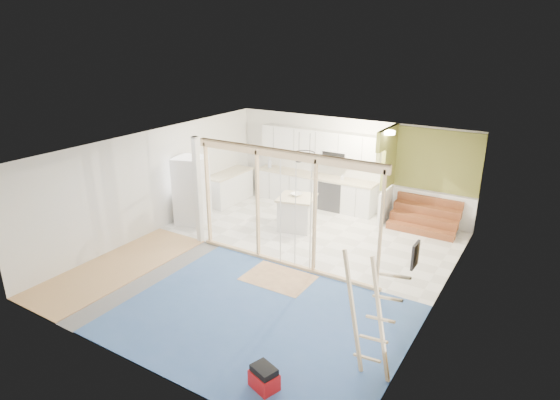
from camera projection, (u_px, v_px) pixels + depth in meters
The scene contains 17 objects.
room at pixel (273, 207), 9.98m from camera, with size 7.01×8.01×2.61m.
floor_overlays at pixel (278, 261), 10.43m from camera, with size 7.00×8.00×0.03m.
stud_frame at pixel (262, 191), 10.01m from camera, with size 4.66×0.14×2.60m.
base_cabinets at pixel (288, 189), 13.75m from camera, with size 4.45×2.24×0.93m.
upper_cabinets at pixel (320, 144), 13.27m from camera, with size 3.60×0.41×0.85m.
green_partition at pixel (416, 192), 12.02m from camera, with size 2.25×1.51×2.60m.
pot_rack at pixel (304, 155), 11.41m from camera, with size 0.52×0.52×0.72m.
sheathing_panel at pixel (404, 294), 6.66m from camera, with size 0.02×4.00×2.60m, color tan.
electrical_panel at pixel (415, 255), 7.05m from camera, with size 0.04×0.30×0.40m, color #3B3C41.
ceiling_light at pixel (388, 133), 11.27m from camera, with size 0.32×0.32×0.08m, color #FFEABF.
fridge at pixel (192, 191), 12.26m from camera, with size 1.00×0.97×1.81m.
island at pixel (297, 213), 12.01m from camera, with size 1.09×1.09×0.88m.
bowl at pixel (296, 195), 11.92m from camera, with size 0.29×0.29×0.07m, color white.
soap_bottle_a at pixel (270, 162), 14.18m from camera, with size 0.13×0.13×0.34m, color #B0B5C4.
soap_bottle_b at pixel (342, 177), 13.05m from camera, with size 0.08×0.08×0.17m, color white.
toolbox at pixel (264, 378), 6.64m from camera, with size 0.47×0.41×0.38m.
ladder at pixel (370, 317), 6.70m from camera, with size 1.02×0.12×1.90m.
Camera 1 is at (5.02, -7.88, 4.82)m, focal length 30.00 mm.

